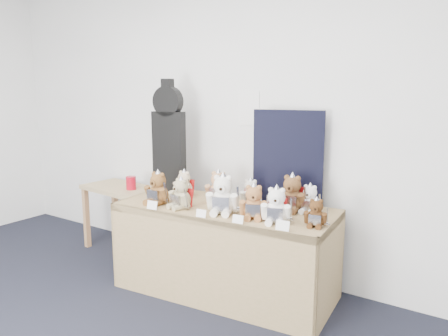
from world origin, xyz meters
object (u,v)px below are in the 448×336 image
Objects in this scene: teddy_front_right at (254,203)px; teddy_front_left at (181,195)px; teddy_front_centre at (223,196)px; teddy_back_left at (184,185)px; display_table at (221,228)px; teddy_front_far_left at (158,189)px; guitar_case at (169,137)px; teddy_back_centre_right at (251,193)px; side_table at (121,198)px; teddy_back_centre_left at (218,188)px; red_cup at (131,183)px; teddy_back_end at (309,200)px; teddy_back_right at (292,195)px; teddy_front_end at (316,214)px; teddy_front_far_right at (276,207)px.

teddy_front_left is at bearing 162.90° from teddy_front_right.
teddy_front_centre is 1.31× the size of teddy_back_left.
teddy_front_far_left is at bearing -167.59° from display_table.
teddy_front_left is 0.97× the size of teddy_front_right.
guitar_case is 4.24× the size of teddy_back_centre_right.
teddy_back_centre_left reaches higher than side_table.
red_cup is 0.46× the size of teddy_front_right.
teddy_front_centre is 0.25m from teddy_front_right.
teddy_front_far_left reaches higher than teddy_back_left.
teddy_front_far_left is at bearing -160.79° from teddy_back_end.
red_cup is at bearing 163.40° from display_table.
guitar_case is at bearing 155.51° from display_table.
side_table is at bearing 143.74° from teddy_front_right.
red_cup is 1.59m from teddy_front_right.
teddy_front_far_left is at bearing 161.02° from teddy_front_right.
teddy_back_right is 1.30× the size of teddy_back_end.
side_table is 1.23m from teddy_front_left.
teddy_front_far_left is at bearing 174.32° from teddy_front_end.
teddy_front_left reaches higher than side_table.
teddy_back_right is at bearing 22.71° from teddy_front_far_left.
teddy_front_far_right is at bearing -23.11° from guitar_case.
guitar_case is 3.94× the size of teddy_back_left.
red_cup is at bearing 169.71° from teddy_front_left.
teddy_back_centre_left is 0.76m from teddy_back_end.
red_cup is (-0.49, -0.01, -0.48)m from guitar_case.
teddy_back_right is at bearing -8.24° from guitar_case.
teddy_front_end is at bearing -17.79° from guitar_case.
guitar_case is 3.49× the size of teddy_front_far_right.
teddy_back_left reaches higher than display_table.
teddy_front_left reaches higher than teddy_back_centre_right.
teddy_back_end is (0.28, 0.36, -0.01)m from teddy_front_right.
side_table is 0.96m from teddy_back_left.
teddy_front_end is 0.75× the size of teddy_back_centre_left.
teddy_front_far_left is 0.90× the size of teddy_front_centre.
teddy_back_end reaches higher than teddy_front_end.
teddy_back_centre_right is at bearing 59.81° from teddy_front_centre.
teddy_front_far_right is (1.91, -0.34, 0.29)m from side_table.
teddy_back_centre_left reaches higher than teddy_front_right.
teddy_back_end is at bearing -18.67° from teddy_back_centre_right.
teddy_back_left is (-0.49, 0.15, 0.26)m from display_table.
teddy_front_far_left reaches higher than teddy_front_far_right.
display_table is 0.72m from teddy_back_end.
teddy_back_end is at bearing 6.95° from teddy_back_right.
guitar_case is 0.60m from teddy_front_far_left.
teddy_front_far_left is at bearing 165.45° from teddy_front_far_right.
side_table is (-1.39, 0.26, -0.02)m from display_table.
teddy_front_centre is at bearing -31.26° from guitar_case.
teddy_front_right is 0.36m from teddy_back_right.
teddy_front_far_right is (0.79, 0.08, 0.01)m from teddy_front_left.
teddy_back_left is at bearing 162.79° from teddy_back_centre_right.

